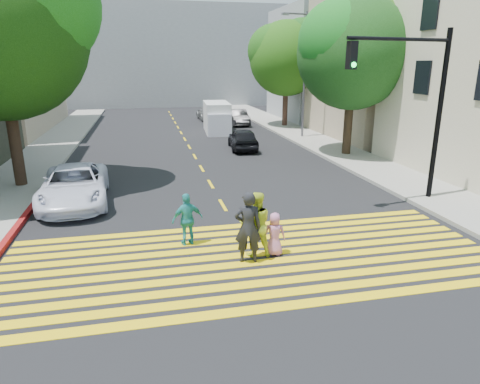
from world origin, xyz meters
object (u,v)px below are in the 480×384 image
object	(u,v)px
pedestrian_woman	(256,224)
dark_car_parked	(238,117)
white_van	(217,118)
traffic_signal	(417,94)
silver_car	(208,113)
tree_right_far	(288,54)
dark_car_near	(243,139)
pedestrian_man	(248,227)
white_sedan	(74,186)
tree_left	(0,22)
pedestrian_child	(275,234)
tree_right_near	(355,47)
pedestrian_extra	(188,219)

from	to	relation	value
pedestrian_woman	dark_car_parked	world-z (taller)	pedestrian_woman
white_van	traffic_signal	world-z (taller)	traffic_signal
silver_car	pedestrian_woman	bearing A→B (deg)	83.09
tree_right_far	pedestrian_woman	distance (m)	25.81
dark_car_near	pedestrian_man	bearing A→B (deg)	82.94
white_sedan	traffic_signal	world-z (taller)	traffic_signal
silver_car	tree_right_far	bearing A→B (deg)	132.97
silver_car	dark_car_parked	distance (m)	4.41
white_sedan	traffic_signal	xyz separation A→B (m)	(12.23, -2.69, 3.38)
tree_left	pedestrian_child	size ratio (longest dim) A/B	8.07
pedestrian_child	dark_car_near	xyz separation A→B (m)	(2.54, 15.02, 0.06)
dark_car_near	dark_car_parked	xyz separation A→B (m)	(2.07, 10.84, -0.01)
dark_car_near	traffic_signal	xyz separation A→B (m)	(3.64, -11.72, 3.42)
pedestrian_man	pedestrian_child	size ratio (longest dim) A/B	1.61
tree_right_near	dark_car_near	bearing A→B (deg)	150.41
pedestrian_woman	traffic_signal	world-z (taller)	traffic_signal
tree_right_near	pedestrian_extra	world-z (taller)	tree_right_near
pedestrian_man	silver_car	distance (m)	30.22
silver_car	pedestrian_extra	bearing A→B (deg)	79.41
tree_left	pedestrian_man	distance (m)	13.19
dark_car_near	tree_left	bearing A→B (deg)	34.65
tree_right_near	pedestrian_woman	world-z (taller)	tree_right_near
pedestrian_man	pedestrian_child	bearing A→B (deg)	-152.22
pedestrian_extra	tree_right_near	bearing A→B (deg)	-145.30
tree_right_near	pedestrian_child	distance (m)	15.33
tree_left	dark_car_parked	size ratio (longest dim) A/B	2.48
dark_car_parked	pedestrian_woman	bearing A→B (deg)	-100.27
white_van	traffic_signal	size ratio (longest dim) A/B	0.78
pedestrian_extra	white_sedan	distance (m)	6.09
white_van	pedestrian_woman	bearing A→B (deg)	-92.58
pedestrian_extra	pedestrian_child	bearing A→B (deg)	140.19
white_van	traffic_signal	bearing A→B (deg)	-73.71
dark_car_near	white_van	size ratio (longest dim) A/B	0.80
pedestrian_child	white_van	size ratio (longest dim) A/B	0.25
pedestrian_woman	pedestrian_child	world-z (taller)	pedestrian_woman
pedestrian_woman	white_van	world-z (taller)	white_van
tree_right_far	dark_car_parked	size ratio (longest dim) A/B	2.16
tree_left	pedestrian_child	distance (m)	13.67
tree_left	traffic_signal	distance (m)	15.92
tree_left	pedestrian_extra	distance (m)	11.46
silver_car	tree_left	bearing A→B (deg)	61.11
pedestrian_extra	dark_car_parked	size ratio (longest dim) A/B	0.39
tree_right_far	white_van	world-z (taller)	tree_right_far
tree_right_far	traffic_signal	size ratio (longest dim) A/B	1.36
white_van	tree_left	bearing A→B (deg)	-124.21
tree_right_near	dark_car_near	distance (m)	8.23
tree_left	dark_car_near	xyz separation A→B (m)	(11.08, 6.22, -5.99)
pedestrian_man	dark_car_parked	world-z (taller)	pedestrian_man
pedestrian_woman	silver_car	world-z (taller)	pedestrian_woman
pedestrian_woman	dark_car_near	world-z (taller)	pedestrian_woman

